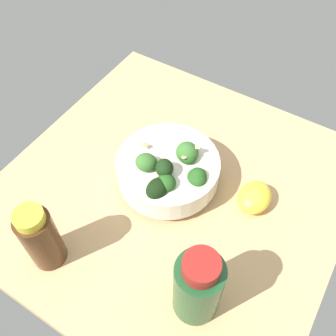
# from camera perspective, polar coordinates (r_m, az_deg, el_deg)

# --- Properties ---
(ground_plane) EXTENTS (0.59, 0.59, 0.04)m
(ground_plane) POSITION_cam_1_polar(r_m,az_deg,el_deg) (0.71, 0.71, -3.91)
(ground_plane) COLOR tan
(bowl_of_broccoli) EXTENTS (0.18, 0.18, 0.10)m
(bowl_of_broccoli) POSITION_cam_1_polar(r_m,az_deg,el_deg) (0.66, 0.12, -0.22)
(bowl_of_broccoli) COLOR silver
(bowl_of_broccoli) RESTS_ON ground_plane
(lemon_wedge) EXTENTS (0.05, 0.07, 0.04)m
(lemon_wedge) POSITION_cam_1_polar(r_m,az_deg,el_deg) (0.67, 12.81, -4.28)
(lemon_wedge) COLOR yellow
(lemon_wedge) RESTS_ON ground_plane
(bottle_tall) EXTENTS (0.07, 0.07, 0.15)m
(bottle_tall) POSITION_cam_1_polar(r_m,az_deg,el_deg) (0.54, 4.49, -17.23)
(bottle_tall) COLOR #194723
(bottle_tall) RESTS_ON ground_plane
(bottle_short) EXTENTS (0.05, 0.05, 0.13)m
(bottle_short) POSITION_cam_1_polar(r_m,az_deg,el_deg) (0.60, -18.51, -9.86)
(bottle_short) COLOR #472814
(bottle_short) RESTS_ON ground_plane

